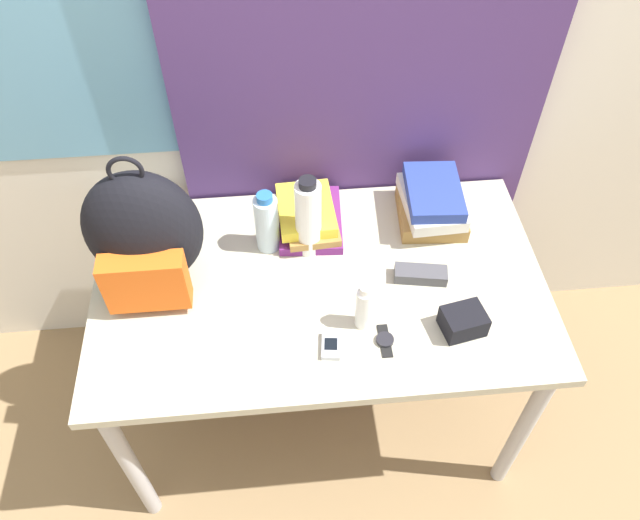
{
  "coord_description": "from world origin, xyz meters",
  "views": [
    {
      "loc": [
        -0.1,
        -0.73,
        2.15
      ],
      "look_at": [
        0.0,
        0.38,
        0.84
      ],
      "focal_mm": 35.0,
      "sensor_mm": 36.0,
      "label": 1
    }
  ],
  "objects_px": {
    "backpack": "(144,235)",
    "sports_bottle": "(308,217)",
    "sunscreen_bottle": "(364,307)",
    "cell_phone": "(331,346)",
    "sunglasses_case": "(421,274)",
    "book_stack_left": "(309,215)",
    "book_stack_center": "(432,204)",
    "water_bottle": "(267,223)",
    "camera_pouch": "(463,321)",
    "wristwatch": "(385,340)"
  },
  "relations": [
    {
      "from": "backpack",
      "to": "sports_bottle",
      "type": "relative_size",
      "value": 1.63
    },
    {
      "from": "sports_bottle",
      "to": "sunscreen_bottle",
      "type": "height_order",
      "value": "sports_bottle"
    },
    {
      "from": "cell_phone",
      "to": "sunglasses_case",
      "type": "xyz_separation_m",
      "value": [
        0.28,
        0.21,
        0.01
      ]
    },
    {
      "from": "book_stack_left",
      "to": "sunglasses_case",
      "type": "relative_size",
      "value": 1.81
    },
    {
      "from": "book_stack_center",
      "to": "sunglasses_case",
      "type": "relative_size",
      "value": 1.59
    },
    {
      "from": "book_stack_left",
      "to": "sunscreen_bottle",
      "type": "bearing_deg",
      "value": -73.36
    },
    {
      "from": "book_stack_left",
      "to": "water_bottle",
      "type": "relative_size",
      "value": 1.36
    },
    {
      "from": "book_stack_left",
      "to": "camera_pouch",
      "type": "xyz_separation_m",
      "value": [
        0.38,
        -0.43,
        -0.01
      ]
    },
    {
      "from": "book_stack_left",
      "to": "sports_bottle",
      "type": "bearing_deg",
      "value": -94.53
    },
    {
      "from": "book_stack_left",
      "to": "water_bottle",
      "type": "bearing_deg",
      "value": -149.14
    },
    {
      "from": "water_bottle",
      "to": "cell_phone",
      "type": "bearing_deg",
      "value": -68.54
    },
    {
      "from": "sports_bottle",
      "to": "sunscreen_bottle",
      "type": "relative_size",
      "value": 1.73
    },
    {
      "from": "backpack",
      "to": "camera_pouch",
      "type": "relative_size",
      "value": 3.52
    },
    {
      "from": "wristwatch",
      "to": "book_stack_left",
      "type": "bearing_deg",
      "value": 110.4
    },
    {
      "from": "book_stack_left",
      "to": "sunglasses_case",
      "type": "height_order",
      "value": "book_stack_left"
    },
    {
      "from": "sunscreen_bottle",
      "to": "sunglasses_case",
      "type": "distance_m",
      "value": 0.24
    },
    {
      "from": "camera_pouch",
      "to": "cell_phone",
      "type": "bearing_deg",
      "value": -175.64
    },
    {
      "from": "book_stack_left",
      "to": "wristwatch",
      "type": "relative_size",
      "value": 2.74
    },
    {
      "from": "camera_pouch",
      "to": "book_stack_left",
      "type": "bearing_deg",
      "value": 131.66
    },
    {
      "from": "sunglasses_case",
      "to": "water_bottle",
      "type": "bearing_deg",
      "value": 158.53
    },
    {
      "from": "sunscreen_bottle",
      "to": "sunglasses_case",
      "type": "relative_size",
      "value": 1.0
    },
    {
      "from": "wristwatch",
      "to": "sunglasses_case",
      "type": "bearing_deg",
      "value": 56.33
    },
    {
      "from": "book_stack_left",
      "to": "wristwatch",
      "type": "bearing_deg",
      "value": -69.6
    },
    {
      "from": "backpack",
      "to": "sports_bottle",
      "type": "height_order",
      "value": "backpack"
    },
    {
      "from": "backpack",
      "to": "sports_bottle",
      "type": "distance_m",
      "value": 0.46
    },
    {
      "from": "sports_bottle",
      "to": "water_bottle",
      "type": "bearing_deg",
      "value": 169.99
    },
    {
      "from": "water_bottle",
      "to": "cell_phone",
      "type": "xyz_separation_m",
      "value": [
        0.15,
        -0.38,
        -0.09
      ]
    },
    {
      "from": "camera_pouch",
      "to": "water_bottle",
      "type": "bearing_deg",
      "value": 145.32
    },
    {
      "from": "sports_bottle",
      "to": "camera_pouch",
      "type": "xyz_separation_m",
      "value": [
        0.39,
        -0.33,
        -0.1
      ]
    },
    {
      "from": "sports_bottle",
      "to": "sunglasses_case",
      "type": "xyz_separation_m",
      "value": [
        0.31,
        -0.15,
        -0.11
      ]
    },
    {
      "from": "camera_pouch",
      "to": "wristwatch",
      "type": "bearing_deg",
      "value": -174.15
    },
    {
      "from": "sunglasses_case",
      "to": "wristwatch",
      "type": "bearing_deg",
      "value": -123.67
    },
    {
      "from": "sunscreen_bottle",
      "to": "cell_phone",
      "type": "relative_size",
      "value": 1.8
    },
    {
      "from": "backpack",
      "to": "sunscreen_bottle",
      "type": "xyz_separation_m",
      "value": [
        0.57,
        -0.21,
        -0.11
      ]
    },
    {
      "from": "book_stack_center",
      "to": "sunglasses_case",
      "type": "xyz_separation_m",
      "value": [
        -0.08,
        -0.24,
        -0.05
      ]
    },
    {
      "from": "backpack",
      "to": "sunglasses_case",
      "type": "height_order",
      "value": "backpack"
    },
    {
      "from": "backpack",
      "to": "cell_phone",
      "type": "height_order",
      "value": "backpack"
    },
    {
      "from": "book_stack_left",
      "to": "cell_phone",
      "type": "height_order",
      "value": "book_stack_left"
    },
    {
      "from": "backpack",
      "to": "cell_phone",
      "type": "distance_m",
      "value": 0.58
    },
    {
      "from": "backpack",
      "to": "sunglasses_case",
      "type": "relative_size",
      "value": 2.82
    },
    {
      "from": "sports_bottle",
      "to": "cell_phone",
      "type": "distance_m",
      "value": 0.38
    },
    {
      "from": "camera_pouch",
      "to": "backpack",
      "type": "bearing_deg",
      "value": 163.08
    },
    {
      "from": "book_stack_left",
      "to": "water_bottle",
      "type": "xyz_separation_m",
      "value": [
        -0.13,
        -0.08,
        0.06
      ]
    },
    {
      "from": "book_stack_center",
      "to": "sunscreen_bottle",
      "type": "distance_m",
      "value": 0.46
    },
    {
      "from": "wristwatch",
      "to": "book_stack_center",
      "type": "bearing_deg",
      "value": 64.23
    },
    {
      "from": "book_stack_center",
      "to": "sports_bottle",
      "type": "height_order",
      "value": "sports_bottle"
    },
    {
      "from": "backpack",
      "to": "sunglasses_case",
      "type": "xyz_separation_m",
      "value": [
        0.76,
        -0.07,
        -0.17
      ]
    },
    {
      "from": "book_stack_left",
      "to": "sunscreen_bottle",
      "type": "xyz_separation_m",
      "value": [
        0.12,
        -0.39,
        0.03
      ]
    },
    {
      "from": "camera_pouch",
      "to": "wristwatch",
      "type": "xyz_separation_m",
      "value": [
        -0.21,
        -0.02,
        -0.03
      ]
    },
    {
      "from": "book_stack_left",
      "to": "sports_bottle",
      "type": "xyz_separation_m",
      "value": [
        -0.01,
        -0.1,
        0.09
      ]
    }
  ]
}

